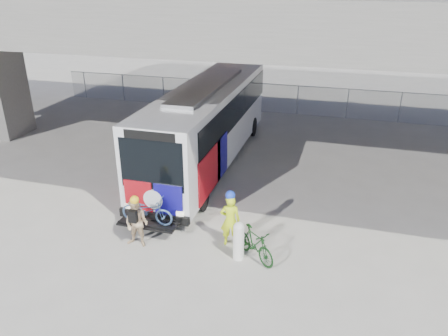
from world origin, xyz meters
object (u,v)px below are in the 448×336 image
at_px(bollard, 239,239).
at_px(cyclist_hivis, 230,219).
at_px(bus, 208,119).
at_px(bike_parked, 254,244).
at_px(cyclist_tan, 137,223).

distance_m(bollard, cyclist_hivis, 0.87).
relative_size(bollard, cyclist_hivis, 0.66).
bearing_deg(bus, bike_parked, -61.80).
relative_size(bus, cyclist_tan, 7.16).
bearing_deg(bike_parked, bollard, 145.03).
xyz_separation_m(cyclist_hivis, bike_parked, (0.92, -0.56, -0.40)).
relative_size(cyclist_tan, bike_parked, 1.02).
bearing_deg(cyclist_tan, bike_parked, 6.00).
xyz_separation_m(bus, cyclist_hivis, (2.77, -6.32, -1.18)).
distance_m(cyclist_hivis, cyclist_tan, 2.97).
relative_size(bus, bollard, 10.09).
bearing_deg(cyclist_hivis, bus, -78.93).
bearing_deg(cyclist_hivis, bike_parked, 136.03).
bearing_deg(bollard, cyclist_tan, -176.45).
relative_size(bus, cyclist_hivis, 6.68).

